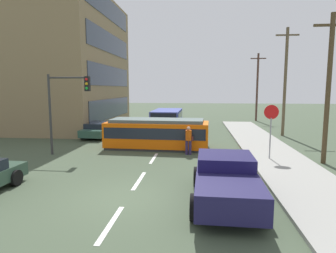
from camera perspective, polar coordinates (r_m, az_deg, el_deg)
name	(u,v)px	position (r m, az deg, el deg)	size (l,w,h in m)	color
ground_plane	(163,145)	(20.23, -1.07, -3.61)	(120.00, 120.00, 0.00)	#404E39
sidewalk_curb_right	(279,160)	(16.72, 21.02, -6.20)	(3.20, 36.00, 0.14)	#97968E
lane_stripe_0	(111,224)	(8.96, -11.14, -18.20)	(0.16, 2.40, 0.01)	silver
lane_stripe_1	(139,181)	(12.57, -5.67, -10.49)	(0.16, 2.40, 0.01)	silver
lane_stripe_2	(154,158)	(16.36, -2.82, -6.24)	(0.16, 2.40, 0.01)	silver
lane_stripe_3	(170,134)	(25.00, 0.32, -1.48)	(0.16, 2.40, 0.01)	silver
lane_stripe_4	(175,125)	(30.92, 1.43, 0.22)	(0.16, 2.40, 0.01)	silver
corner_building	(42,64)	(32.98, -23.50, 11.20)	(14.56, 14.83, 12.80)	olive
streetcar_tram	(157,133)	(18.99, -2.12, -1.30)	(6.69, 2.78, 1.92)	#EA5C08
city_bus	(167,118)	(27.83, -0.17, 1.63)	(2.59, 5.70, 1.86)	#364293
pedestrian_crossing	(189,139)	(17.13, 4.07, -2.42)	(0.47, 0.36, 1.67)	#2F224A
pickup_truck_parked	(226,179)	(10.23, 11.29, -10.14)	(2.35, 5.04, 1.55)	#1D1946
parked_sedan_mid	(100,129)	(24.12, -13.22, -0.52)	(2.05, 4.61, 1.19)	#2A4E3F
stop_sign	(271,120)	(16.37, 19.55, 1.13)	(0.76, 0.07, 2.88)	gray
traffic_light_mast	(66,99)	(17.80, -19.37, 5.14)	(2.52, 0.33, 4.69)	#333333
utility_pole_near	(328,87)	(16.88, 28.94, 6.85)	(1.80, 0.24, 7.57)	#4A3923
utility_pole_mid	(285,80)	(25.74, 22.00, 8.39)	(1.80, 0.24, 8.72)	brown
utility_pole_far	(257,86)	(36.83, 17.10, 7.60)	(1.80, 0.24, 8.05)	#50352C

